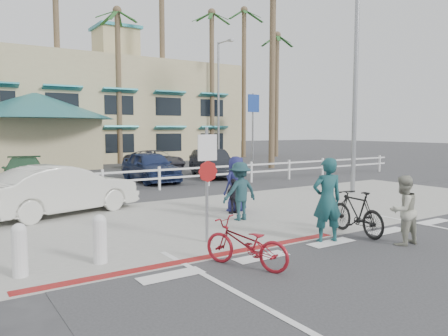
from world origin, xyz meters
TOP-DOWN VIEW (x-y plane):
  - ground at (0.00, 0.00)m, footprint 140.00×140.00m
  - bike_path at (0.00, -2.00)m, footprint 12.00×16.00m
  - sidewalk_plaza at (0.00, 4.50)m, footprint 22.00×7.00m
  - cross_street at (0.00, 8.50)m, footprint 40.00×5.00m
  - parking_lot at (0.00, 18.00)m, footprint 50.00×16.00m
  - curb_red at (-3.00, 1.20)m, footprint 7.00×0.25m
  - rail_fence at (0.50, 10.50)m, footprint 29.40×0.16m
  - building at (2.00, 31.00)m, footprint 28.00×16.00m
  - sign_post at (-2.30, 2.20)m, footprint 0.50×0.10m
  - bollard_0 at (-4.80, 2.00)m, footprint 0.26×0.26m
  - bollard_1 at (-6.20, 2.00)m, footprint 0.26×0.26m
  - streetlight_0 at (6.50, 5.50)m, footprint 0.60×2.00m
  - streetlight_1 at (12.00, 24.00)m, footprint 0.60×2.00m
  - info_sign at (14.00, 22.00)m, footprint 1.20×0.16m
  - palm_4 at (0.00, 26.00)m, footprint 4.00×4.00m
  - palm_5 at (4.00, 25.00)m, footprint 4.00×4.00m
  - palm_6 at (8.00, 26.00)m, footprint 4.00×4.00m
  - palm_7 at (12.00, 25.00)m, footprint 4.00×4.00m
  - palm_8 at (16.00, 26.00)m, footprint 4.00×4.00m
  - palm_9 at (19.00, 25.00)m, footprint 4.00×4.00m
  - palm_11 at (11.00, 16.00)m, footprint 4.00×4.00m
  - bike_red at (-2.65, 0.25)m, footprint 1.26×1.83m
  - rider_red at (-0.00, 0.75)m, footprint 0.82×0.67m
  - bike_black at (1.12, 0.84)m, footprint 0.77×1.86m
  - rider_black at (1.22, -0.34)m, footprint 0.78×0.62m
  - pedestrian_a at (-0.27, 3.76)m, footprint 1.06×0.62m
  - pedestrian_child at (0.11, 4.60)m, footprint 0.65×0.32m
  - pedestrian_b at (0.38, 4.88)m, footprint 0.92×0.68m
  - car_white_sedan at (-4.21, 7.39)m, footprint 4.79×2.81m
  - lot_car_1 at (-4.04, 15.33)m, footprint 2.48×4.62m
  - lot_car_2 at (1.32, 13.48)m, footprint 1.90×4.44m
  - lot_car_3 at (4.96, 13.69)m, footprint 2.70×4.66m
  - lot_car_5 at (4.17, 19.28)m, footprint 3.12×4.77m

SIDE VIEW (x-z plane):
  - ground at x=0.00m, z-range 0.00..0.00m
  - parking_lot at x=0.00m, z-range 0.00..0.01m
  - bike_path at x=0.00m, z-range 0.00..0.01m
  - cross_street at x=0.00m, z-range 0.00..0.01m
  - sidewalk_plaza at x=0.00m, z-range 0.00..0.01m
  - curb_red at x=-3.00m, z-range 0.00..0.02m
  - bike_red at x=-2.65m, z-range 0.00..0.91m
  - bollard_0 at x=-4.80m, z-range 0.00..0.95m
  - bollard_1 at x=-6.20m, z-range 0.00..0.95m
  - rail_fence at x=0.50m, z-range 0.00..1.00m
  - pedestrian_child at x=0.11m, z-range 0.00..1.08m
  - bike_black at x=1.12m, z-range 0.00..1.08m
  - lot_car_5 at x=4.17m, z-range 0.00..1.22m
  - lot_car_1 at x=-4.04m, z-range 0.00..1.27m
  - lot_car_3 at x=4.96m, z-range 0.00..1.45m
  - car_white_sedan at x=-4.21m, z-range 0.00..1.49m
  - lot_car_2 at x=1.32m, z-range 0.00..1.49m
  - rider_black at x=1.22m, z-range 0.00..1.54m
  - pedestrian_a at x=-0.27m, z-range 0.00..1.64m
  - pedestrian_b at x=0.38m, z-range 0.00..1.73m
  - rider_red at x=0.00m, z-range 0.00..1.92m
  - sign_post at x=-2.30m, z-range 0.00..2.90m
  - info_sign at x=14.00m, z-range 0.00..5.60m
  - streetlight_0 at x=6.50m, z-range 0.00..9.00m
  - streetlight_1 at x=12.00m, z-range 0.00..9.50m
  - building at x=2.00m, z-range 0.00..11.30m
  - palm_5 at x=4.00m, z-range 0.00..13.00m
  - palm_9 at x=19.00m, z-range 0.00..13.00m
  - palm_7 at x=12.00m, z-range 0.00..14.00m
  - palm_11 at x=11.00m, z-range 0.00..14.00m
  - palm_4 at x=0.00m, z-range 0.00..15.00m
  - palm_8 at x=16.00m, z-range 0.00..15.00m
  - palm_6 at x=8.00m, z-range 0.00..17.00m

